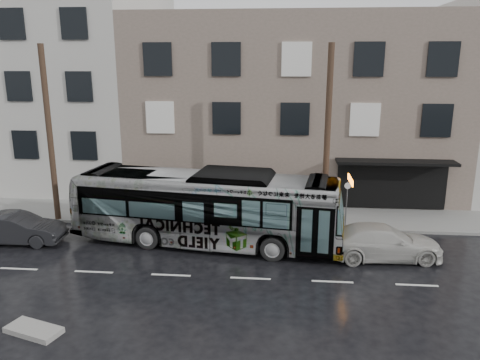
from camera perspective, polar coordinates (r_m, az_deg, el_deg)
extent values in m
plane|color=black|center=(21.55, -6.86, -8.54)|extent=(120.00, 120.00, 0.00)
cube|color=gray|center=(26.02, -4.65, -4.20)|extent=(90.00, 3.60, 0.15)
cube|color=gray|center=(32.21, 6.46, 9.25)|extent=(20.00, 12.00, 11.00)
cylinder|color=#3D2B1E|center=(23.08, 10.59, 4.92)|extent=(0.30, 0.30, 9.00)
cylinder|color=#3D2B1E|center=(25.84, -22.19, 5.10)|extent=(0.30, 0.30, 9.00)
cylinder|color=slate|center=(23.97, 12.84, -2.97)|extent=(0.06, 0.06, 2.40)
imported|color=#B2B2B2|center=(21.69, -4.07, -3.37)|extent=(12.86, 4.66, 3.50)
imported|color=#B3B1AA|center=(21.30, 16.97, -7.23)|extent=(5.23, 2.47, 1.47)
imported|color=black|center=(24.37, -25.59, -5.35)|extent=(4.41, 1.73, 1.43)
cube|color=#A9A4A0|center=(16.85, -23.84, -16.38)|extent=(1.96, 1.30, 0.18)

